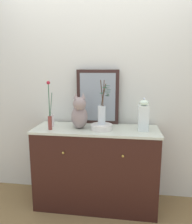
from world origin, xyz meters
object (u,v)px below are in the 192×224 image
at_px(mirror_leaning, 98,97).
at_px(candle_pillar, 53,121).
at_px(bowl_porcelain, 102,127).
at_px(sideboard, 96,167).
at_px(cat_sitting, 80,113).
at_px(jar_lidded_porcelain, 143,116).
at_px(vase_glass_clear, 102,112).
at_px(vase_slim_green, 50,115).

bearing_deg(mirror_leaning, candle_pillar, -155.32).
bearing_deg(bowl_porcelain, sideboard, 145.24).
height_order(mirror_leaning, cat_sitting, mirror_leaning).
xyz_separation_m(bowl_porcelain, candle_pillar, (-0.55, 0.05, 0.04)).
bearing_deg(cat_sitting, sideboard, 7.67).
relative_size(mirror_leaning, cat_sitting, 1.60).
xyz_separation_m(mirror_leaning, bowl_porcelain, (0.08, -0.27, -0.28)).
xyz_separation_m(sideboard, mirror_leaning, (-0.01, 0.22, 0.76)).
distance_m(cat_sitting, bowl_porcelain, 0.28).
xyz_separation_m(cat_sitting, jar_lidded_porcelain, (0.67, 0.01, -0.01)).
xyz_separation_m(sideboard, vase_glass_clear, (0.07, -0.04, 0.64)).
bearing_deg(vase_slim_green, sideboard, 13.38).
height_order(mirror_leaning, vase_glass_clear, mirror_leaning).
height_order(mirror_leaning, bowl_porcelain, mirror_leaning).
bearing_deg(bowl_porcelain, vase_slim_green, -172.86).
bearing_deg(cat_sitting, vase_glass_clear, -4.61).
bearing_deg(vase_glass_clear, mirror_leaning, 106.88).
bearing_deg(vase_slim_green, mirror_leaning, 36.04).
distance_m(cat_sitting, vase_glass_clear, 0.25).
bearing_deg(sideboard, mirror_leaning, 92.98).
xyz_separation_m(vase_slim_green, bowl_porcelain, (0.54, 0.07, -0.13)).
distance_m(mirror_leaning, candle_pillar, 0.58).
height_order(cat_sitting, vase_slim_green, vase_slim_green).
bearing_deg(sideboard, vase_glass_clear, -31.91).
xyz_separation_m(sideboard, jar_lidded_porcelain, (0.50, -0.01, 0.61)).
bearing_deg(candle_pillar, sideboard, -0.57).
relative_size(bowl_porcelain, vase_glass_clear, 0.50).
height_order(vase_slim_green, candle_pillar, vase_slim_green).
xyz_separation_m(vase_slim_green, jar_lidded_porcelain, (0.97, 0.10, 0.00)).
bearing_deg(mirror_leaning, sideboard, -87.02).
bearing_deg(mirror_leaning, vase_slim_green, -143.96).
relative_size(vase_glass_clear, jar_lidded_porcelain, 1.34).
bearing_deg(vase_slim_green, candle_pillar, 96.62).
height_order(bowl_porcelain, jar_lidded_porcelain, jar_lidded_porcelain).
height_order(sideboard, vase_glass_clear, vase_glass_clear).
height_order(sideboard, candle_pillar, candle_pillar).
distance_m(sideboard, candle_pillar, 0.71).
height_order(sideboard, vase_slim_green, vase_slim_green).
bearing_deg(vase_glass_clear, candle_pillar, 175.07).
relative_size(mirror_leaning, candle_pillar, 4.19).
distance_m(jar_lidded_porcelain, candle_pillar, 0.99).
bearing_deg(vase_glass_clear, bowl_porcelain, -152.88).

